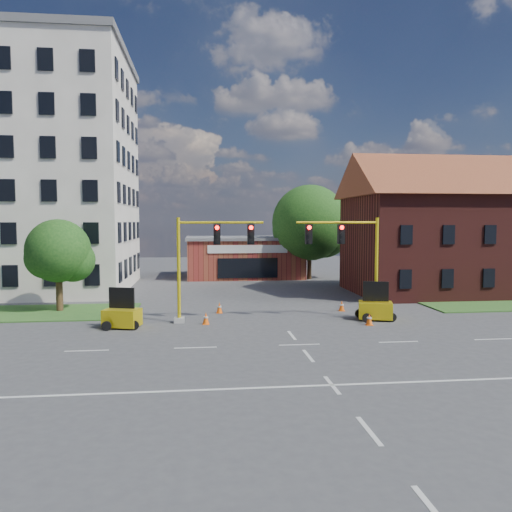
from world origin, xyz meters
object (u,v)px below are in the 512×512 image
at_px(trailer_west, 122,316).
at_px(signal_mast_west, 207,256).
at_px(trailer_east, 375,308).
at_px(signal_mast_east, 351,255).
at_px(pickup_white, 410,287).

bearing_deg(trailer_west, signal_mast_west, 30.37).
height_order(signal_mast_west, trailer_east, signal_mast_west).
height_order(signal_mast_east, trailer_east, signal_mast_east).
xyz_separation_m(signal_mast_west, trailer_west, (-4.77, -1.10, -3.24)).
distance_m(signal_mast_west, pickup_white, 18.75).
bearing_deg(trailer_west, trailer_east, 19.66).
relative_size(signal_mast_west, signal_mast_east, 1.00).
relative_size(signal_mast_east, trailer_east, 2.74).
relative_size(signal_mast_west, trailer_east, 2.74).
bearing_deg(trailer_east, signal_mast_west, -165.87).
height_order(trailer_west, pickup_white, trailer_west).
bearing_deg(signal_mast_east, trailer_east, -19.40).
xyz_separation_m(signal_mast_east, trailer_west, (-13.48, -1.10, -3.24)).
distance_m(trailer_west, pickup_white, 23.24).
distance_m(signal_mast_east, pickup_white, 11.95).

